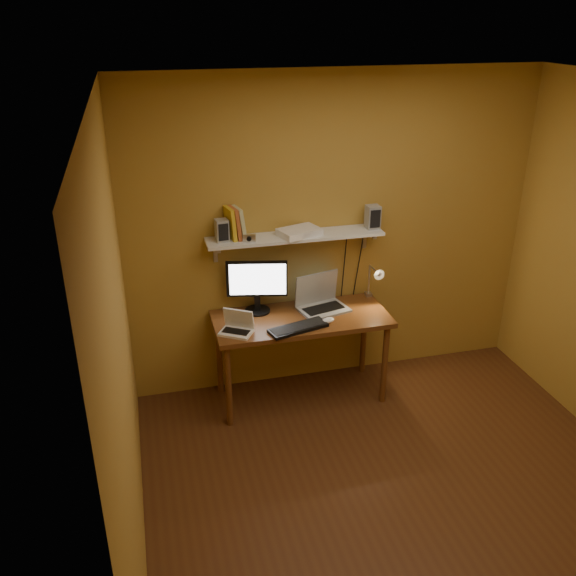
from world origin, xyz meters
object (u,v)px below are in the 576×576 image
object	(u,v)px
desk	(301,326)
speaker_left	(222,230)
router	(299,232)
keyboard	(298,328)
wall_shelf	(295,237)
mouse	(328,320)
desk_lamp	(375,278)
monitor	(257,284)
shelf_camera	(249,238)
netbook	(237,326)
laptop	(320,300)
speaker_right	(373,217)

from	to	relation	value
desk	speaker_left	bearing A→B (deg)	160.92
desk	router	bearing A→B (deg)	81.27
keyboard	speaker_left	xyz separation A→B (m)	(-0.50, 0.39, 0.70)
keyboard	router	xyz separation A→B (m)	(0.11, 0.37, 0.64)
wall_shelf	router	world-z (taller)	router
mouse	desk_lamp	world-z (taller)	desk_lamp
monitor	shelf_camera	world-z (taller)	shelf_camera
monitor	speaker_left	distance (m)	0.53
monitor	router	distance (m)	0.53
desk	netbook	xyz separation A→B (m)	(-0.54, -0.12, 0.14)
mouse	shelf_camera	distance (m)	0.89
mouse	shelf_camera	world-z (taller)	shelf_camera
monitor	router	world-z (taller)	router
wall_shelf	mouse	size ratio (longest dim) A/B	13.29
laptop	mouse	size ratio (longest dim) A/B	4.16
laptop	keyboard	size ratio (longest dim) A/B	0.95
desk	mouse	xyz separation A→B (m)	(0.18, -0.14, 0.10)
laptop	speaker_right	world-z (taller)	speaker_right
netbook	speaker_left	world-z (taller)	speaker_left
netbook	mouse	distance (m)	0.71
mouse	wall_shelf	bearing A→B (deg)	99.68
desk	router	size ratio (longest dim) A/B	4.46
desk	wall_shelf	xyz separation A→B (m)	(0.00, 0.19, 0.69)
wall_shelf	router	bearing A→B (deg)	-28.58
mouse	speaker_left	world-z (taller)	speaker_left
shelf_camera	mouse	bearing A→B (deg)	-25.99
speaker_right	mouse	bearing A→B (deg)	-144.87
wall_shelf	desk_lamp	world-z (taller)	wall_shelf
netbook	keyboard	xyz separation A→B (m)	(0.46, -0.07, -0.04)
laptop	speaker_left	world-z (taller)	speaker_left
speaker_right	shelf_camera	world-z (taller)	speaker_right
shelf_camera	monitor	bearing A→B (deg)	40.63
desk_lamp	speaker_right	size ratio (longest dim) A/B	2.01
monitor	speaker_right	world-z (taller)	speaker_right
keyboard	shelf_camera	size ratio (longest dim) A/B	4.48
monitor	mouse	xyz separation A→B (m)	(0.49, -0.32, -0.23)
netbook	shelf_camera	size ratio (longest dim) A/B	2.82
netbook	wall_shelf	bearing A→B (deg)	62.42
desk	mouse	size ratio (longest dim) A/B	13.29
desk	monitor	size ratio (longest dim) A/B	2.93
speaker_right	shelf_camera	distance (m)	1.02
speaker_left	keyboard	bearing A→B (deg)	-44.21
wall_shelf	keyboard	distance (m)	0.72
wall_shelf	shelf_camera	distance (m)	0.39
desk_lamp	laptop	bearing A→B (deg)	-178.89
desk	shelf_camera	distance (m)	0.84
desk_lamp	shelf_camera	world-z (taller)	shelf_camera
wall_shelf	monitor	size ratio (longest dim) A/B	2.93
speaker_right	shelf_camera	xyz separation A→B (m)	(-1.02, -0.07, -0.06)
speaker_right	monitor	bearing A→B (deg)	179.83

